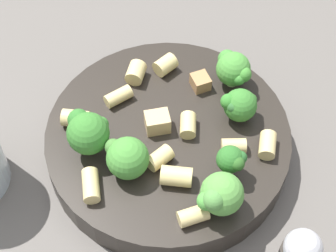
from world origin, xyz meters
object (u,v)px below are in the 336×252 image
object	(u,v)px
rigatoni_5	(165,65)
pasta_bowl	(168,140)
broccoli_floret_0	(233,69)
rigatoni_3	(91,185)
broccoli_floret_5	(239,105)
rigatoni_6	(160,158)
broccoli_floret_2	(220,195)
rigatoni_4	(268,145)
broccoli_floret_4	(232,160)
rigatoni_7	(234,146)
chicken_chunk_1	(200,82)
rigatoni_10	(176,176)
rigatoni_2	(188,125)
rigatoni_9	(193,216)
chicken_chunk_0	(157,122)
rigatoni_8	(76,118)
rigatoni_1	(118,96)
broccoli_floret_1	(127,157)
broccoli_floret_3	(88,132)
rigatoni_0	(136,73)

from	to	relation	value
rigatoni_5	pasta_bowl	bearing A→B (deg)	57.30
broccoli_floret_0	rigatoni_3	bearing A→B (deg)	8.27
broccoli_floret_0	broccoli_floret_5	xyz separation A→B (m)	(0.02, 0.04, -0.00)
pasta_bowl	rigatoni_6	xyz separation A→B (m)	(0.03, 0.02, 0.02)
broccoli_floret_2	rigatoni_3	size ratio (longest dim) A/B	1.42
pasta_bowl	broccoli_floret_5	xyz separation A→B (m)	(-0.06, 0.02, 0.03)
rigatoni_4	broccoli_floret_4	bearing A→B (deg)	0.95
rigatoni_7	rigatoni_3	bearing A→B (deg)	-16.60
broccoli_floret_2	pasta_bowl	bearing A→B (deg)	-96.62
broccoli_floret_0	chicken_chunk_1	size ratio (longest dim) A/B	2.33
rigatoni_3	rigatoni_10	xyz separation A→B (m)	(-0.07, 0.04, 0.00)
rigatoni_2	rigatoni_9	xyz separation A→B (m)	(0.05, 0.08, -0.00)
broccoli_floret_2	rigatoni_2	xyz separation A→B (m)	(-0.03, -0.08, -0.02)
rigatoni_10	chicken_chunk_0	bearing A→B (deg)	-108.32
chicken_chunk_1	rigatoni_8	bearing A→B (deg)	-13.63
rigatoni_8	chicken_chunk_0	world-z (taller)	chicken_chunk_0
pasta_bowl	rigatoni_1	world-z (taller)	rigatoni_1
broccoli_floret_2	chicken_chunk_0	bearing A→B (deg)	-93.01
rigatoni_2	chicken_chunk_0	world-z (taller)	chicken_chunk_0
broccoli_floret_1	rigatoni_9	size ratio (longest dim) A/B	1.57
broccoli_floret_3	rigatoni_5	world-z (taller)	broccoli_floret_3
broccoli_floret_3	chicken_chunk_1	size ratio (longest dim) A/B	2.59
rigatoni_9	chicken_chunk_1	bearing A→B (deg)	-129.07
broccoli_floret_2	rigatoni_2	world-z (taller)	broccoli_floret_2
rigatoni_6	rigatoni_9	distance (m)	0.06
chicken_chunk_0	rigatoni_4	bearing A→B (deg)	131.46
rigatoni_3	rigatoni_8	world-z (taller)	rigatoni_8
pasta_bowl	rigatoni_8	world-z (taller)	rigatoni_8
broccoli_floret_5	rigatoni_4	world-z (taller)	broccoli_floret_5
pasta_bowl	rigatoni_0	bearing A→B (deg)	-98.90
broccoli_floret_0	broccoli_floret_5	world-z (taller)	broccoli_floret_0
rigatoni_2	pasta_bowl	bearing A→B (deg)	-26.36
rigatoni_3	broccoli_floret_0	bearing A→B (deg)	-171.73
rigatoni_6	chicken_chunk_0	size ratio (longest dim) A/B	1.04
rigatoni_6	rigatoni_7	xyz separation A→B (m)	(-0.06, 0.03, -0.00)
rigatoni_2	rigatoni_7	world-z (taller)	rigatoni_2
rigatoni_5	rigatoni_0	bearing A→B (deg)	-15.09
rigatoni_2	rigatoni_3	size ratio (longest dim) A/B	0.78
broccoli_floret_0	chicken_chunk_0	distance (m)	0.09
rigatoni_1	rigatoni_7	distance (m)	0.12
rigatoni_1	rigatoni_6	bearing A→B (deg)	85.00
rigatoni_1	chicken_chunk_0	distance (m)	0.05
pasta_bowl	rigatoni_9	distance (m)	0.10
broccoli_floret_1	rigatoni_0	bearing A→B (deg)	-126.43
broccoli_floret_2	broccoli_floret_5	world-z (taller)	broccoli_floret_2
rigatoni_8	chicken_chunk_1	bearing A→B (deg)	166.37
rigatoni_2	rigatoni_9	size ratio (longest dim) A/B	0.91
broccoli_floret_5	rigatoni_8	size ratio (longest dim) A/B	1.38
broccoli_floret_2	rigatoni_9	world-z (taller)	broccoli_floret_2
rigatoni_4	rigatoni_10	distance (m)	0.09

